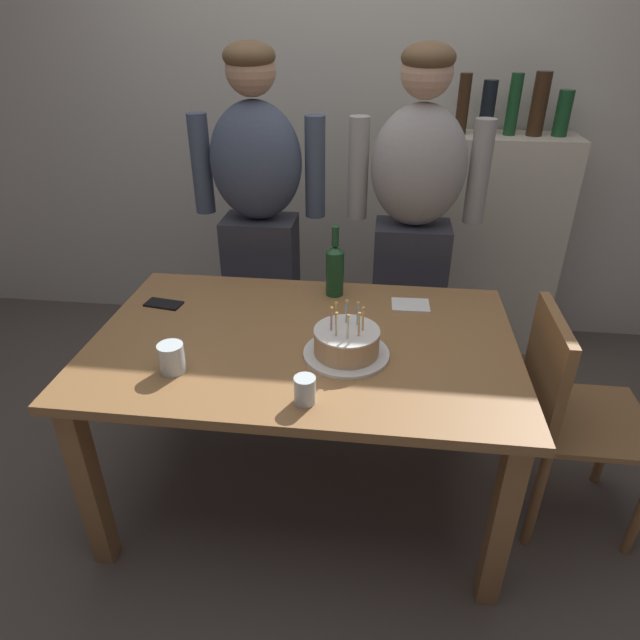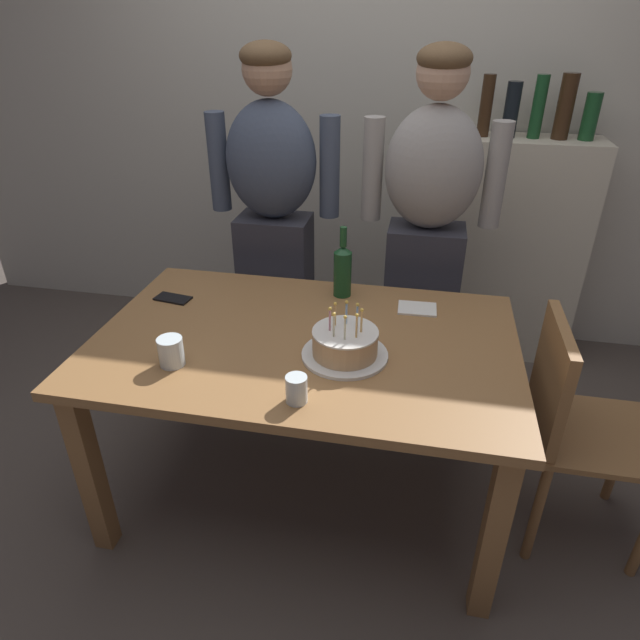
{
  "view_description": "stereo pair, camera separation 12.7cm",
  "coord_description": "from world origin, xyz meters",
  "px_view_note": "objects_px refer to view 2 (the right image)",
  "views": [
    {
      "loc": [
        0.26,
        -1.65,
        1.75
      ],
      "look_at": [
        0.06,
        -0.04,
        0.84
      ],
      "focal_mm": 30.7,
      "sensor_mm": 36.0,
      "label": 1
    },
    {
      "loc": [
        0.38,
        -1.63,
        1.75
      ],
      "look_at": [
        0.06,
        -0.04,
        0.84
      ],
      "focal_mm": 30.7,
      "sensor_mm": 36.0,
      "label": 2
    }
  ],
  "objects_px": {
    "cell_phone": "(173,298)",
    "person_man_bearded": "(274,226)",
    "dining_chair": "(572,418)",
    "birthday_cake": "(345,345)",
    "napkin_stack": "(417,309)",
    "water_glass_far": "(171,352)",
    "wine_bottle": "(343,269)",
    "water_glass_near": "(296,389)",
    "person_woman_cardigan": "(427,237)"
  },
  "relations": [
    {
      "from": "cell_phone",
      "to": "person_man_bearded",
      "type": "height_order",
      "value": "person_man_bearded"
    },
    {
      "from": "person_man_bearded",
      "to": "dining_chair",
      "type": "bearing_deg",
      "value": 149.93
    },
    {
      "from": "birthday_cake",
      "to": "napkin_stack",
      "type": "relative_size",
      "value": 1.98
    },
    {
      "from": "dining_chair",
      "to": "birthday_cake",
      "type": "bearing_deg",
      "value": 97.44
    },
    {
      "from": "water_glass_far",
      "to": "person_man_bearded",
      "type": "xyz_separation_m",
      "value": [
        0.07,
        1.0,
        0.08
      ]
    },
    {
      "from": "wine_bottle",
      "to": "napkin_stack",
      "type": "height_order",
      "value": "wine_bottle"
    },
    {
      "from": "cell_phone",
      "to": "person_man_bearded",
      "type": "bearing_deg",
      "value": 72.86
    },
    {
      "from": "water_glass_near",
      "to": "person_man_bearded",
      "type": "bearing_deg",
      "value": 108.63
    },
    {
      "from": "water_glass_far",
      "to": "dining_chair",
      "type": "xyz_separation_m",
      "value": [
        1.34,
        0.26,
        -0.27
      ]
    },
    {
      "from": "napkin_stack",
      "to": "person_woman_cardigan",
      "type": "bearing_deg",
      "value": 88.66
    },
    {
      "from": "water_glass_far",
      "to": "dining_chair",
      "type": "distance_m",
      "value": 1.39
    },
    {
      "from": "birthday_cake",
      "to": "water_glass_far",
      "type": "distance_m",
      "value": 0.57
    },
    {
      "from": "person_man_bearded",
      "to": "napkin_stack",
      "type": "bearing_deg",
      "value": 147.18
    },
    {
      "from": "cell_phone",
      "to": "birthday_cake",
      "type": "bearing_deg",
      "value": -11.44
    },
    {
      "from": "wine_bottle",
      "to": "water_glass_far",
      "type": "bearing_deg",
      "value": -127.15
    },
    {
      "from": "wine_bottle",
      "to": "dining_chair",
      "type": "bearing_deg",
      "value": -21.84
    },
    {
      "from": "water_glass_far",
      "to": "wine_bottle",
      "type": "height_order",
      "value": "wine_bottle"
    },
    {
      "from": "cell_phone",
      "to": "napkin_stack",
      "type": "distance_m",
      "value": 0.98
    },
    {
      "from": "napkin_stack",
      "to": "person_woman_cardigan",
      "type": "distance_m",
      "value": 0.47
    },
    {
      "from": "water_glass_near",
      "to": "dining_chair",
      "type": "bearing_deg",
      "value": 22.65
    },
    {
      "from": "water_glass_near",
      "to": "dining_chair",
      "type": "xyz_separation_m",
      "value": [
        0.89,
        0.37,
        -0.27
      ]
    },
    {
      "from": "person_woman_cardigan",
      "to": "cell_phone",
      "type": "bearing_deg",
      "value": 29.52
    },
    {
      "from": "birthday_cake",
      "to": "person_woman_cardigan",
      "type": "height_order",
      "value": "person_woman_cardigan"
    },
    {
      "from": "cell_phone",
      "to": "napkin_stack",
      "type": "xyz_separation_m",
      "value": [
        0.97,
        0.11,
        0.0
      ]
    },
    {
      "from": "water_glass_far",
      "to": "cell_phone",
      "type": "distance_m",
      "value": 0.48
    },
    {
      "from": "wine_bottle",
      "to": "cell_phone",
      "type": "bearing_deg",
      "value": -165.27
    },
    {
      "from": "water_glass_far",
      "to": "wine_bottle",
      "type": "distance_m",
      "value": 0.77
    },
    {
      "from": "cell_phone",
      "to": "wine_bottle",
      "type": "bearing_deg",
      "value": 23.76
    },
    {
      "from": "birthday_cake",
      "to": "water_glass_near",
      "type": "distance_m",
      "value": 0.29
    },
    {
      "from": "wine_bottle",
      "to": "napkin_stack",
      "type": "bearing_deg",
      "value": -12.59
    },
    {
      "from": "napkin_stack",
      "to": "dining_chair",
      "type": "distance_m",
      "value": 0.67
    },
    {
      "from": "cell_phone",
      "to": "person_woman_cardigan",
      "type": "relative_size",
      "value": 0.09
    },
    {
      "from": "napkin_stack",
      "to": "person_man_bearded",
      "type": "bearing_deg",
      "value": 147.18
    },
    {
      "from": "birthday_cake",
      "to": "person_man_bearded",
      "type": "distance_m",
      "value": 0.97
    },
    {
      "from": "birthday_cake",
      "to": "cell_phone",
      "type": "bearing_deg",
      "value": 159.53
    },
    {
      "from": "person_man_bearded",
      "to": "dining_chair",
      "type": "distance_m",
      "value": 1.51
    },
    {
      "from": "wine_bottle",
      "to": "person_woman_cardigan",
      "type": "distance_m",
      "value": 0.5
    },
    {
      "from": "water_glass_far",
      "to": "wine_bottle",
      "type": "bearing_deg",
      "value": 52.85
    },
    {
      "from": "person_woman_cardigan",
      "to": "dining_chair",
      "type": "xyz_separation_m",
      "value": [
        0.56,
        -0.73,
        -0.36
      ]
    },
    {
      "from": "water_glass_near",
      "to": "person_woman_cardigan",
      "type": "bearing_deg",
      "value": 73.04
    },
    {
      "from": "dining_chair",
      "to": "water_glass_near",
      "type": "bearing_deg",
      "value": 112.65
    },
    {
      "from": "napkin_stack",
      "to": "dining_chair",
      "type": "xyz_separation_m",
      "value": [
        0.57,
        -0.28,
        -0.23
      ]
    },
    {
      "from": "birthday_cake",
      "to": "cell_phone",
      "type": "relative_size",
      "value": 2.03
    },
    {
      "from": "birthday_cake",
      "to": "wine_bottle",
      "type": "distance_m",
      "value": 0.47
    },
    {
      "from": "cell_phone",
      "to": "napkin_stack",
      "type": "height_order",
      "value": "same"
    },
    {
      "from": "water_glass_far",
      "to": "cell_phone",
      "type": "bearing_deg",
      "value": 114.56
    },
    {
      "from": "water_glass_near",
      "to": "cell_phone",
      "type": "height_order",
      "value": "water_glass_near"
    },
    {
      "from": "wine_bottle",
      "to": "water_glass_near",
      "type": "bearing_deg",
      "value": -91.44
    },
    {
      "from": "person_woman_cardigan",
      "to": "person_man_bearded",
      "type": "bearing_deg",
      "value": 0.0
    },
    {
      "from": "water_glass_near",
      "to": "water_glass_far",
      "type": "height_order",
      "value": "water_glass_far"
    }
  ]
}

